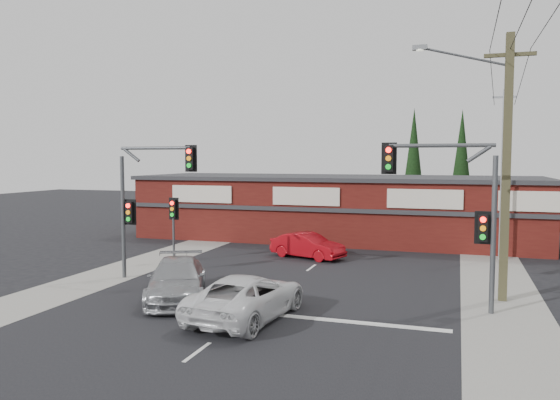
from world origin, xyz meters
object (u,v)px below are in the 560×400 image
(shop_building, at_px, (336,207))
(utility_pole, at_px, (503,158))
(silver_suv, at_px, (177,280))
(white_suv, at_px, (247,296))
(red_sedan, at_px, (308,246))

(shop_building, xyz_separation_m, utility_pole, (9.36, -14.00, 3.26))
(silver_suv, bearing_deg, utility_pole, -7.46)
(white_suv, distance_m, silver_suv, 3.77)
(red_sedan, bearing_deg, utility_pole, -104.97)
(white_suv, xyz_separation_m, shop_building, (-1.11, 19.10, 1.39))
(red_sedan, bearing_deg, shop_building, 20.21)
(shop_building, bearing_deg, silver_suv, -97.62)
(white_suv, xyz_separation_m, silver_suv, (-3.47, 1.46, 0.01))
(white_suv, height_order, utility_pole, utility_pole)
(red_sedan, relative_size, shop_building, 0.15)
(white_suv, relative_size, shop_building, 0.20)
(white_suv, height_order, shop_building, shop_building)
(red_sedan, bearing_deg, white_suv, -155.52)
(silver_suv, relative_size, shop_building, 0.19)
(shop_building, relative_size, utility_pole, 2.73)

